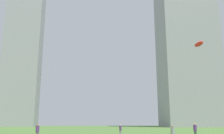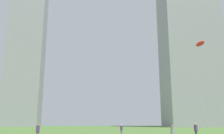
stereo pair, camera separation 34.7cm
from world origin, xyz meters
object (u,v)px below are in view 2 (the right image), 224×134
Objects in this scene: person_standing_4 at (121,129)px; distant_highrise_0 at (28,37)px; person_standing_3 at (173,133)px; distant_highrise_1 at (188,31)px; person_standing_1 at (196,130)px; kite_flying_1 at (200,44)px; person_standing_0 at (38,131)px.

distant_highrise_0 is at bearing -46.88° from person_standing_4.
person_standing_3 is 0.02× the size of distant_highrise_0.
person_standing_3 is 101.83m from distant_highrise_1.
person_standing_1 is 116.77m from distant_highrise_0.
person_standing_4 is 106.48m from distant_highrise_0.
distant_highrise_0 reaches higher than person_standing_4.
person_standing_3 is 14.55m from person_standing_4.
distant_highrise_1 is (32.23, 69.72, 30.38)m from kite_flying_1.
person_standing_4 is 0.11× the size of kite_flying_1.
person_standing_0 is 13.80m from person_standing_4.
distant_highrise_0 is at bearing 15.00° from person_standing_3.
person_standing_3 reaches higher than person_standing_4.
distant_highrise_1 is (78.02, -22.96, -1.64)m from distant_highrise_0.
kite_flying_1 is (22.78, 6.65, 12.88)m from person_standing_0.
person_standing_3 is 0.11× the size of kite_flying_1.
kite_flying_1 is (12.20, -2.20, 12.95)m from person_standing_4.
kite_flying_1 is at bearing 174.91° from person_standing_0.
person_standing_1 is 0.13× the size of kite_flying_1.
distant_highrise_0 is (-35.78, 104.87, 44.95)m from person_standing_3.
kite_flying_1 reaches higher than person_standing_1.
person_standing_4 is at bearing -71.06° from distant_highrise_0.
person_standing_1 is 15.66m from kite_flying_1.
person_standing_0 is 0.12× the size of kite_flying_1.
person_standing_0 reaches higher than person_standing_3.
kite_flying_1 is at bearing -167.47° from person_standing_4.
person_standing_0 is at bearing 62.63° from person_standing_4.
person_standing_0 is 0.95× the size of person_standing_1.
distant_highrise_0 is (-45.79, 92.68, 32.01)m from kite_flying_1.
person_standing_4 is at bearing 30.99° from person_standing_1.
person_standing_3 is at bearing 121.37° from person_standing_4.
person_standing_1 is 11.70m from person_standing_4.
distant_highrise_0 reaches higher than kite_flying_1.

